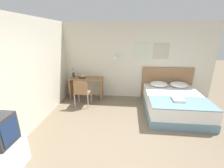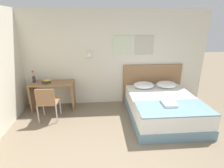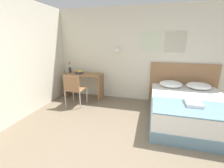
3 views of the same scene
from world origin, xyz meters
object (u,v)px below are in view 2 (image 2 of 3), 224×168
Objects in this scene: desk_chair at (47,101)px; throw_blanket at (174,108)px; fruit_bowl at (46,82)px; flower_vase at (34,78)px; headboard at (152,83)px; bed at (163,108)px; pillow_right at (166,84)px; pillow_left at (144,85)px; desk at (53,91)px; folded_towel_near_foot at (169,103)px.

throw_blanket is at bearing -13.46° from desk_chair.
flower_vase is at bearing 167.68° from fruit_bowl.
flower_vase is at bearing -176.25° from headboard.
bed is 0.65m from throw_blanket.
throw_blanket is (-0.33, -1.29, -0.07)m from pillow_right.
desk is at bearing 178.88° from pillow_left.
headboard reaches higher than flower_vase.
flower_vase reaches higher than pillow_left.
bed is at bearing -90.00° from headboard.
flower_vase reaches higher than throw_blanket.
headboard is 2.97m from desk_chair.
headboard is 3.04× the size of pillow_right.
fruit_bowl is 0.36m from flower_vase.
headboard reaches higher than pillow_left.
throw_blanket is 1.80× the size of desk_chair.
pillow_left is 2.57m from desk_chair.
headboard is (0.00, 1.03, 0.30)m from bed.
desk is at bearing 165.04° from bed.
fruit_bowl reaches higher than desk_chair.
fruit_bowl is at bearing 179.47° from pillow_left.
pillow_right is (0.33, -0.32, 0.07)m from headboard.
headboard is 3.04× the size of pillow_left.
desk is (-2.52, 0.05, -0.11)m from pillow_left.
pillow_right is 2.25× the size of fruit_bowl.
fruit_bowl is at bearing 166.13° from bed.
folded_towel_near_foot is at bearing -20.91° from flower_vase.
folded_towel_near_foot is (-0.38, -1.15, -0.03)m from pillow_right.
desk is at bearing -5.97° from flower_vase.
throw_blanket is (0.00, -0.58, 0.30)m from bed.
folded_towel_near_foot is 2.82m from desk_chair.
folded_towel_near_foot is 0.41× the size of desk_chair.
flower_vase is (-3.32, 0.81, 0.60)m from bed.
throw_blanket is 0.15m from folded_towel_near_foot.
pillow_right is 1.21m from folded_towel_near_foot.
bed is at bearing -13.71° from flower_vase.
headboard reaches higher than folded_towel_near_foot.
throw_blanket is 3.26m from fruit_bowl.
desk is (-2.84, -0.27, -0.04)m from headboard.
fruit_bowl is (-0.13, -0.02, 0.28)m from desk.
flower_vase reaches higher than pillow_right.
folded_towel_near_foot reaches higher than bed.
pillow_left is at bearing 104.21° from throw_blanket.
desk is 0.31m from fruit_bowl.
pillow_left is 0.66× the size of desk_chair.
headboard is at bearing 3.75° from flower_vase.
desk reaches higher than bed.
throw_blanket is 2.90m from desk_chair.
desk is at bearing 154.81° from throw_blanket.
bed is 2.95m from desk.
throw_blanket is at bearing -104.21° from pillow_right.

